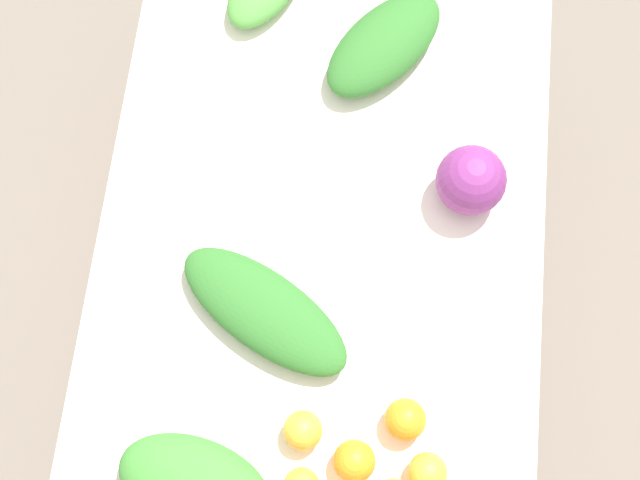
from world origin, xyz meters
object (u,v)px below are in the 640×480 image
(greens_bunch_kale, at_px, (264,311))
(orange_0, at_px, (405,419))
(orange_6, at_px, (428,472))
(orange_4, at_px, (303,430))
(greens_bunch_beet_tops, at_px, (384,44))
(cabbage_purple, at_px, (471,180))
(orange_2, at_px, (354,461))

(greens_bunch_kale, height_order, orange_0, orange_0)
(greens_bunch_kale, distance_m, orange_6, 0.43)
(orange_0, bearing_deg, orange_4, 102.06)
(greens_bunch_beet_tops, height_order, greens_bunch_kale, greens_bunch_beet_tops)
(cabbage_purple, distance_m, greens_bunch_beet_tops, 0.36)
(cabbage_purple, relative_size, greens_bunch_kale, 0.37)
(greens_bunch_beet_tops, distance_m, orange_2, 0.87)
(orange_0, xyz_separation_m, orange_2, (-0.09, 0.09, -0.00))
(orange_4, distance_m, orange_6, 0.24)
(orange_0, distance_m, orange_6, 0.10)
(orange_6, bearing_deg, greens_bunch_beet_tops, 10.08)
(greens_bunch_beet_tops, bearing_deg, orange_0, -172.22)
(orange_2, xyz_separation_m, orange_6, (-0.00, -0.14, -0.00))
(greens_bunch_beet_tops, xyz_separation_m, greens_bunch_kale, (-0.61, 0.18, -0.00))
(cabbage_purple, distance_m, orange_0, 0.49)
(orange_2, bearing_deg, orange_4, 65.65)
(greens_bunch_beet_tops, height_order, orange_2, greens_bunch_beet_tops)
(orange_0, relative_size, orange_4, 1.07)
(greens_bunch_kale, xyz_separation_m, orange_0, (-0.18, -0.29, 0.00))
(orange_2, height_order, orange_4, orange_2)
(cabbage_purple, xyz_separation_m, orange_0, (-0.48, 0.09, -0.03))
(orange_0, height_order, orange_6, orange_0)
(orange_4, relative_size, orange_6, 1.02)
(greens_bunch_beet_tops, bearing_deg, orange_4, 174.39)
(orange_0, bearing_deg, orange_6, -151.87)
(orange_2, bearing_deg, greens_bunch_beet_tops, 1.28)
(cabbage_purple, height_order, greens_bunch_kale, cabbage_purple)
(orange_2, distance_m, orange_4, 0.11)
(cabbage_purple, distance_m, orange_2, 0.59)
(orange_6, bearing_deg, greens_bunch_kale, 51.37)
(greens_bunch_beet_tops, relative_size, orange_4, 4.21)
(greens_bunch_kale, height_order, orange_4, greens_bunch_kale)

